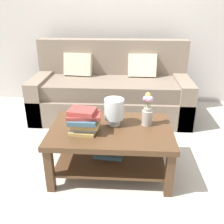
{
  "coord_description": "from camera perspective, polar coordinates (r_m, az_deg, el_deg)",
  "views": [
    {
      "loc": [
        0.12,
        -2.49,
        1.57
      ],
      "look_at": [
        -0.02,
        -0.25,
        0.58
      ],
      "focal_mm": 40.52,
      "sensor_mm": 36.0,
      "label": 1
    }
  ],
  "objects": [
    {
      "name": "book_stack_main",
      "position": [
        2.27,
        -6.39,
        -1.98
      ],
      "size": [
        0.3,
        0.23,
        0.22
      ],
      "color": "tan",
      "rests_on": "coffee_table"
    },
    {
      "name": "back_wall",
      "position": [
        4.15,
        1.96,
        20.8
      ],
      "size": [
        6.4,
        0.12,
        2.7
      ],
      "primitive_type": "cube",
      "color": "#BCB7B2",
      "rests_on": "ground"
    },
    {
      "name": "ground_plane",
      "position": [
        2.94,
        0.65,
        -8.37
      ],
      "size": [
        10.0,
        10.0,
        0.0
      ],
      "primitive_type": "plane",
      "color": "#B7B2A8"
    },
    {
      "name": "glass_hurricane_vase",
      "position": [
        2.37,
        0.5,
        0.59
      ],
      "size": [
        0.19,
        0.19,
        0.26
      ],
      "color": "silver",
      "rests_on": "coffee_table"
    },
    {
      "name": "flower_pitcher",
      "position": [
        2.4,
        8.0,
        -0.03
      ],
      "size": [
        0.1,
        0.1,
        0.32
      ],
      "color": "#9E998E",
      "rests_on": "coffee_table"
    },
    {
      "name": "couch",
      "position": [
        3.67,
        -0.19,
        4.67
      ],
      "size": [
        2.18,
        0.9,
        1.06
      ],
      "color": "#7A6B5B",
      "rests_on": "ground"
    },
    {
      "name": "coffee_table",
      "position": [
        2.43,
        -0.23,
        -6.43
      ],
      "size": [
        1.14,
        0.75,
        0.48
      ],
      "color": "#4C331E",
      "rests_on": "ground"
    }
  ]
}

